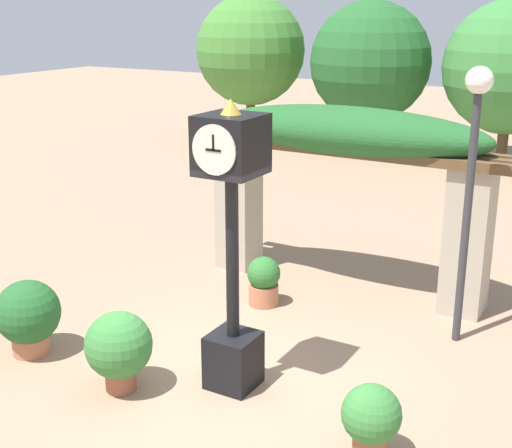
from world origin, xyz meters
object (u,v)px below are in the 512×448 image
at_px(pedestal_clock, 232,236).
at_px(potted_plant_near_right, 264,280).
at_px(potted_plant_far_right, 119,347).
at_px(potted_plant_near_left, 371,418).
at_px(potted_plant_far_left, 28,315).
at_px(lamp_post, 473,152).

xyz_separation_m(pedestal_clock, potted_plant_near_right, (-0.81, 2.11, -1.40)).
distance_m(potted_plant_near_right, potted_plant_far_right, 2.84).
height_order(potted_plant_near_left, potted_plant_near_right, potted_plant_near_left).
relative_size(pedestal_clock, potted_plant_near_right, 4.52).
height_order(potted_plant_near_left, potted_plant_far_left, potted_plant_far_left).
height_order(pedestal_clock, potted_plant_far_right, pedestal_clock).
relative_size(potted_plant_near_left, lamp_post, 0.22).
bearing_deg(lamp_post, potted_plant_far_right, -133.02).
bearing_deg(lamp_post, pedestal_clock, -128.01).
bearing_deg(potted_plant_far_right, pedestal_clock, 34.80).
distance_m(potted_plant_near_left, potted_plant_near_right, 3.68).
bearing_deg(potted_plant_far_right, lamp_post, 46.98).
relative_size(potted_plant_near_right, potted_plant_far_right, 0.77).
height_order(potted_plant_far_left, potted_plant_far_right, potted_plant_far_left).
relative_size(potted_plant_near_right, potted_plant_far_left, 0.76).
height_order(potted_plant_near_left, potted_plant_far_right, potted_plant_far_right).
distance_m(potted_plant_near_left, potted_plant_far_right, 2.84).
xyz_separation_m(pedestal_clock, potted_plant_near_left, (1.81, -0.48, -1.34)).
bearing_deg(potted_plant_far_left, potted_plant_near_left, 1.51).
bearing_deg(potted_plant_far_right, potted_plant_far_left, 175.55).
distance_m(potted_plant_far_left, potted_plant_far_right, 1.52).
height_order(pedestal_clock, potted_plant_far_left, pedestal_clock).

